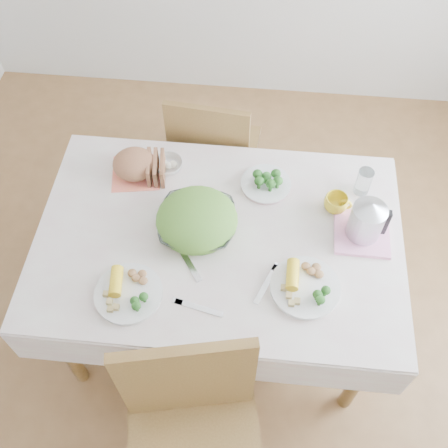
# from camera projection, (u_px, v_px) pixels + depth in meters

# --- Properties ---
(floor) EXTENTS (3.60, 3.60, 0.00)m
(floor) POSITION_uv_depth(u_px,v_px,m) (220.00, 315.00, 2.77)
(floor) COLOR brown
(floor) RESTS_ON ground
(dining_table) EXTENTS (1.40, 0.90, 0.75)m
(dining_table) POSITION_uv_depth(u_px,v_px,m) (219.00, 281.00, 2.46)
(dining_table) COLOR brown
(dining_table) RESTS_ON floor
(tablecloth) EXTENTS (1.50, 1.00, 0.01)m
(tablecloth) POSITION_uv_depth(u_px,v_px,m) (219.00, 236.00, 2.15)
(tablecloth) COLOR silver
(tablecloth) RESTS_ON dining_table
(chair_far) EXTENTS (0.46, 0.46, 0.93)m
(chair_far) POSITION_uv_depth(u_px,v_px,m) (216.00, 149.00, 2.82)
(chair_far) COLOR brown
(chair_far) RESTS_ON floor
(salad_bowl) EXTENTS (0.32, 0.32, 0.08)m
(salad_bowl) POSITION_uv_depth(u_px,v_px,m) (197.00, 223.00, 2.13)
(salad_bowl) COLOR white
(salad_bowl) RESTS_ON tablecloth
(dinner_plate_left) EXTENTS (0.31, 0.31, 0.02)m
(dinner_plate_left) POSITION_uv_depth(u_px,v_px,m) (129.00, 294.00, 1.98)
(dinner_plate_left) COLOR white
(dinner_plate_left) RESTS_ON tablecloth
(dinner_plate_right) EXTENTS (0.35, 0.35, 0.02)m
(dinner_plate_right) POSITION_uv_depth(u_px,v_px,m) (305.00, 287.00, 1.99)
(dinner_plate_right) COLOR white
(dinner_plate_right) RESTS_ON tablecloth
(broccoli_plate) EXTENTS (0.23, 0.23, 0.02)m
(broccoli_plate) POSITION_uv_depth(u_px,v_px,m) (266.00, 184.00, 2.28)
(broccoli_plate) COLOR beige
(broccoli_plate) RESTS_ON tablecloth
(napkin) EXTENTS (0.24, 0.24, 0.00)m
(napkin) POSITION_uv_depth(u_px,v_px,m) (136.00, 173.00, 2.33)
(napkin) COLOR #FF7A5F
(napkin) RESTS_ON tablecloth
(bread_loaf) EXTENTS (0.22, 0.21, 0.11)m
(bread_loaf) POSITION_uv_depth(u_px,v_px,m) (134.00, 164.00, 2.29)
(bread_loaf) COLOR brown
(bread_loaf) RESTS_ON napkin
(fruit_bowl) EXTENTS (0.14, 0.14, 0.04)m
(fruit_bowl) POSITION_uv_depth(u_px,v_px,m) (168.00, 165.00, 2.33)
(fruit_bowl) COLOR white
(fruit_bowl) RESTS_ON tablecloth
(yellow_mug) EXTENTS (0.12, 0.12, 0.08)m
(yellow_mug) POSITION_uv_depth(u_px,v_px,m) (336.00, 203.00, 2.19)
(yellow_mug) COLOR yellow
(yellow_mug) RESTS_ON tablecloth
(glass_tumbler) EXTENTS (0.08, 0.08, 0.13)m
(glass_tumbler) POSITION_uv_depth(u_px,v_px,m) (364.00, 181.00, 2.22)
(glass_tumbler) COLOR white
(glass_tumbler) RESTS_ON tablecloth
(pink_tray) EXTENTS (0.23, 0.23, 0.02)m
(pink_tray) POSITION_uv_depth(u_px,v_px,m) (362.00, 233.00, 2.14)
(pink_tray) COLOR #FD9AC9
(pink_tray) RESTS_ON tablecloth
(electric_kettle) EXTENTS (0.16, 0.16, 0.19)m
(electric_kettle) POSITION_uv_depth(u_px,v_px,m) (368.00, 217.00, 2.05)
(electric_kettle) COLOR #B2B5BA
(electric_kettle) RESTS_ON pink_tray
(fork_left) EXTENTS (0.14, 0.18, 0.00)m
(fork_left) POSITION_uv_depth(u_px,v_px,m) (188.00, 261.00, 2.07)
(fork_left) COLOR silver
(fork_left) RESTS_ON tablecloth
(fork_right) EXTENTS (0.09, 0.18, 0.00)m
(fork_right) POSITION_uv_depth(u_px,v_px,m) (266.00, 284.00, 2.01)
(fork_right) COLOR silver
(fork_right) RESTS_ON tablecloth
(knife) EXTENTS (0.19, 0.06, 0.00)m
(knife) POSITION_uv_depth(u_px,v_px,m) (199.00, 308.00, 1.96)
(knife) COLOR silver
(knife) RESTS_ON tablecloth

